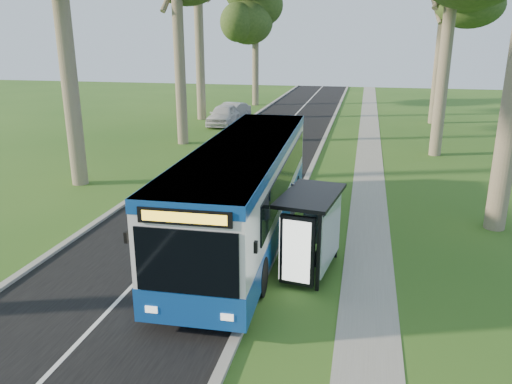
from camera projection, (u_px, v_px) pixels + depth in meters
ground at (261, 283)px, 14.27m from camera, size 120.00×120.00×0.00m
road at (233, 181)px, 24.30m from camera, size 7.00×100.00×0.02m
kerb_east at (304, 184)px, 23.57m from camera, size 0.25×100.00×0.12m
kerb_west at (165, 176)px, 25.00m from camera, size 0.25×100.00×0.12m
centre_line at (233, 181)px, 24.30m from camera, size 0.12×100.00×0.00m
footpath at (369, 189)px, 22.98m from camera, size 1.50×100.00×0.02m
bus at (246, 190)px, 16.93m from camera, size 3.03×12.79×3.37m
bus_stop_sign at (293, 212)px, 15.47m from camera, size 0.17×0.33×2.44m
bus_shelter at (313, 222)px, 14.18m from camera, size 1.92×3.00×2.41m
litter_bin at (322, 208)px, 18.83m from camera, size 0.62×0.62×1.09m
car_white at (223, 115)px, 39.50m from camera, size 1.96×4.77×1.62m
car_silver at (231, 112)px, 41.42m from camera, size 2.45×4.72×1.48m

